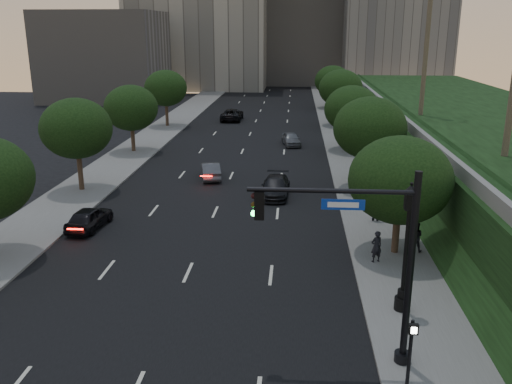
# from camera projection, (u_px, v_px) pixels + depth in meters

# --- Properties ---
(ground) EXTENTS (160.00, 160.00, 0.00)m
(ground) POSITION_uv_depth(u_px,v_px,m) (164.00, 327.00, 21.29)
(ground) COLOR black
(ground) RESTS_ON ground
(road_surface) EXTENTS (16.00, 140.00, 0.02)m
(road_surface) POSITION_uv_depth(u_px,v_px,m) (240.00, 156.00, 49.93)
(road_surface) COLOR black
(road_surface) RESTS_ON ground
(sidewalk_right) EXTENTS (4.50, 140.00, 0.15)m
(sidewalk_right) POSITION_uv_depth(u_px,v_px,m) (352.00, 157.00, 49.20)
(sidewalk_right) COLOR slate
(sidewalk_right) RESTS_ON ground
(sidewalk_left) EXTENTS (4.50, 140.00, 0.15)m
(sidewalk_left) POSITION_uv_depth(u_px,v_px,m) (131.00, 154.00, 50.63)
(sidewalk_left) COLOR slate
(sidewalk_left) RESTS_ON ground
(embankment) EXTENTS (18.00, 90.00, 4.00)m
(embankment) POSITION_uv_depth(u_px,v_px,m) (495.00, 143.00, 45.92)
(embankment) COLOR black
(embankment) RESTS_ON ground
(parapet_wall) EXTENTS (0.35, 90.00, 0.70)m
(parapet_wall) POSITION_uv_depth(u_px,v_px,m) (396.00, 114.00, 45.83)
(parapet_wall) COLOR slate
(parapet_wall) RESTS_ON embankment
(office_block_left) EXTENTS (26.00, 20.00, 32.00)m
(office_block_left) POSITION_uv_depth(u_px,v_px,m) (200.00, 4.00, 105.49)
(office_block_left) COLOR gray
(office_block_left) RESTS_ON ground
(office_block_mid) EXTENTS (22.00, 18.00, 26.00)m
(office_block_mid) POSITION_uv_depth(u_px,v_px,m) (302.00, 20.00, 114.51)
(office_block_mid) COLOR gray
(office_block_mid) RESTS_ON ground
(office_block_filler) EXTENTS (18.00, 16.00, 14.00)m
(office_block_filler) POSITION_uv_depth(u_px,v_px,m) (105.00, 56.00, 87.92)
(office_block_filler) COLOR gray
(office_block_filler) RESTS_ON ground
(tree_right_a) EXTENTS (5.20, 5.20, 6.24)m
(tree_right_a) POSITION_uv_depth(u_px,v_px,m) (400.00, 180.00, 27.05)
(tree_right_a) COLOR #38281C
(tree_right_a) RESTS_ON ground
(tree_right_b) EXTENTS (5.20, 5.20, 6.74)m
(tree_right_b) POSITION_uv_depth(u_px,v_px,m) (370.00, 128.00, 38.37)
(tree_right_b) COLOR #38281C
(tree_right_b) RESTS_ON ground
(tree_right_c) EXTENTS (5.20, 5.20, 6.24)m
(tree_right_c) POSITION_uv_depth(u_px,v_px,m) (352.00, 109.00, 50.92)
(tree_right_c) COLOR #38281C
(tree_right_c) RESTS_ON ground
(tree_right_d) EXTENTS (5.20, 5.20, 6.74)m
(tree_right_d) POSITION_uv_depth(u_px,v_px,m) (341.00, 88.00, 64.15)
(tree_right_d) COLOR #38281C
(tree_right_d) RESTS_ON ground
(tree_right_e) EXTENTS (5.20, 5.20, 6.24)m
(tree_right_e) POSITION_uv_depth(u_px,v_px,m) (333.00, 81.00, 78.61)
(tree_right_e) COLOR #38281C
(tree_right_e) RESTS_ON ground
(tree_left_b) EXTENTS (5.00, 5.00, 6.71)m
(tree_left_b) POSITION_uv_depth(u_px,v_px,m) (76.00, 129.00, 37.87)
(tree_left_b) COLOR #38281C
(tree_left_b) RESTS_ON ground
(tree_left_c) EXTENTS (5.00, 5.00, 6.34)m
(tree_left_c) POSITION_uv_depth(u_px,v_px,m) (131.00, 108.00, 50.39)
(tree_left_c) COLOR #38281C
(tree_left_c) RESTS_ON ground
(tree_left_d) EXTENTS (5.00, 5.00, 6.71)m
(tree_left_d) POSITION_uv_depth(u_px,v_px,m) (166.00, 88.00, 63.65)
(tree_left_d) COLOR #38281C
(tree_left_d) RESTS_ON ground
(traffic_signal_mast) EXTENTS (5.68, 0.56, 7.00)m
(traffic_signal_mast) POSITION_uv_depth(u_px,v_px,m) (377.00, 268.00, 17.93)
(traffic_signal_mast) COLOR black
(traffic_signal_mast) RESTS_ON ground
(street_lamp) EXTENTS (0.64, 0.64, 5.62)m
(street_lamp) POSITION_uv_depth(u_px,v_px,m) (406.00, 254.00, 21.65)
(street_lamp) COLOR black
(street_lamp) RESTS_ON ground
(pedestrian_signal) EXTENTS (0.30, 0.33, 2.50)m
(pedestrian_signal) POSITION_uv_depth(u_px,v_px,m) (411.00, 347.00, 17.18)
(pedestrian_signal) COLOR black
(pedestrian_signal) RESTS_ON ground
(sedan_near_left) EXTENTS (1.92, 4.03, 1.33)m
(sedan_near_left) POSITION_uv_depth(u_px,v_px,m) (89.00, 218.00, 31.66)
(sedan_near_left) COLOR black
(sedan_near_left) RESTS_ON ground
(sedan_mid_left) EXTENTS (2.19, 4.12, 1.29)m
(sedan_mid_left) POSITION_uv_depth(u_px,v_px,m) (211.00, 170.00, 42.33)
(sedan_mid_left) COLOR #4D4E54
(sedan_mid_left) RESTS_ON ground
(sedan_far_left) EXTENTS (2.57, 5.47, 1.51)m
(sedan_far_left) POSITION_uv_depth(u_px,v_px,m) (232.00, 115.00, 69.27)
(sedan_far_left) COLOR black
(sedan_far_left) RESTS_ON ground
(sedan_near_right) EXTENTS (2.10, 4.71, 1.34)m
(sedan_near_right) POSITION_uv_depth(u_px,v_px,m) (275.00, 187.00, 37.88)
(sedan_near_right) COLOR black
(sedan_near_right) RESTS_ON ground
(sedan_far_right) EXTENTS (2.24, 4.11, 1.32)m
(sedan_far_right) POSITION_uv_depth(u_px,v_px,m) (291.00, 139.00, 54.41)
(sedan_far_right) COLOR slate
(sedan_far_right) RESTS_ON ground
(pedestrian_a) EXTENTS (0.70, 0.59, 1.62)m
(pedestrian_a) POSITION_uv_depth(u_px,v_px,m) (376.00, 247.00, 26.72)
(pedestrian_a) COLOR black
(pedestrian_a) RESTS_ON sidewalk_right
(pedestrian_b) EXTENTS (0.89, 0.76, 1.58)m
(pedestrian_b) POSITION_uv_depth(u_px,v_px,m) (415.00, 237.00, 28.03)
(pedestrian_b) COLOR black
(pedestrian_b) RESTS_ON sidewalk_right
(pedestrian_c) EXTENTS (1.10, 0.63, 1.77)m
(pedestrian_c) POSITION_uv_depth(u_px,v_px,m) (376.00, 207.00, 32.45)
(pedestrian_c) COLOR black
(pedestrian_c) RESTS_ON sidewalk_right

